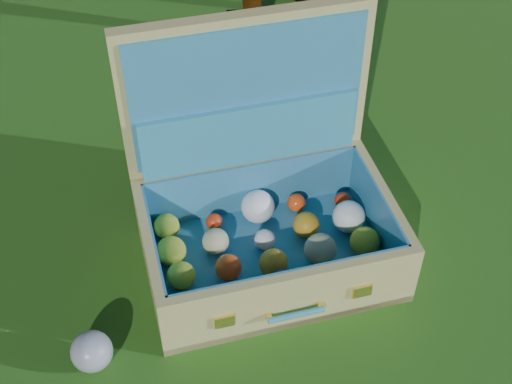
# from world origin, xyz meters

# --- Properties ---
(ground) EXTENTS (60.00, 60.00, 0.00)m
(ground) POSITION_xyz_m (0.00, 0.00, 0.00)
(ground) COLOR #215114
(ground) RESTS_ON ground
(stray_ball) EXTENTS (0.08, 0.08, 0.08)m
(stray_ball) POSITION_xyz_m (-0.39, 0.02, 0.04)
(stray_ball) COLOR teal
(stray_ball) RESTS_ON ground
(suitcase) EXTENTS (0.57, 0.46, 0.50)m
(suitcase) POSITION_xyz_m (0.02, 0.16, 0.14)
(suitcase) COLOR tan
(suitcase) RESTS_ON ground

